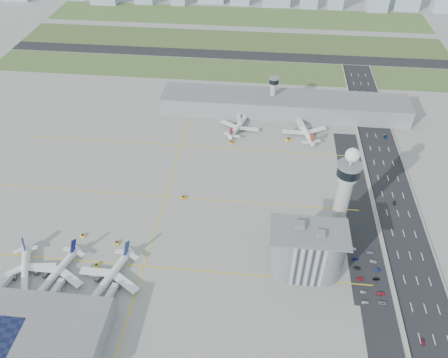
# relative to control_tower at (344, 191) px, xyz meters

# --- Properties ---
(ground) EXTENTS (1000.00, 1000.00, 0.00)m
(ground) POSITION_rel_control_tower_xyz_m (-72.00, -8.00, -35.04)
(ground) COLOR #9D9A92
(grass_strip_0) EXTENTS (480.00, 50.00, 0.08)m
(grass_strip_0) POSITION_rel_control_tower_xyz_m (-92.00, 217.00, -35.00)
(grass_strip_0) COLOR #47622E
(grass_strip_0) RESTS_ON ground
(grass_strip_1) EXTENTS (480.00, 60.00, 0.08)m
(grass_strip_1) POSITION_rel_control_tower_xyz_m (-92.00, 292.00, -35.00)
(grass_strip_1) COLOR #405829
(grass_strip_1) RESTS_ON ground
(grass_strip_2) EXTENTS (480.00, 70.00, 0.08)m
(grass_strip_2) POSITION_rel_control_tower_xyz_m (-92.00, 372.00, -35.00)
(grass_strip_2) COLOR #485B2B
(grass_strip_2) RESTS_ON ground
(runway) EXTENTS (480.00, 22.00, 0.10)m
(runway) POSITION_rel_control_tower_xyz_m (-92.00, 254.00, -34.98)
(runway) COLOR black
(runway) RESTS_ON ground
(highway) EXTENTS (28.00, 500.00, 0.10)m
(highway) POSITION_rel_control_tower_xyz_m (43.00, -8.00, -34.99)
(highway) COLOR black
(highway) RESTS_ON ground
(barrier_left) EXTENTS (0.60, 500.00, 1.20)m
(barrier_left) POSITION_rel_control_tower_xyz_m (29.00, -8.00, -34.44)
(barrier_left) COLOR #9E9E99
(barrier_left) RESTS_ON ground
(barrier_right) EXTENTS (0.60, 500.00, 1.20)m
(barrier_right) POSITION_rel_control_tower_xyz_m (57.00, -8.00, -34.44)
(barrier_right) COLOR #9E9E99
(barrier_right) RESTS_ON ground
(landside_road) EXTENTS (18.00, 260.00, 0.08)m
(landside_road) POSITION_rel_control_tower_xyz_m (18.00, -18.00, -35.00)
(landside_road) COLOR black
(landside_road) RESTS_ON ground
(parking_lot) EXTENTS (20.00, 44.00, 0.10)m
(parking_lot) POSITION_rel_control_tower_xyz_m (16.00, -30.00, -34.99)
(parking_lot) COLOR black
(parking_lot) RESTS_ON ground
(taxiway_line_h_0) EXTENTS (260.00, 0.60, 0.01)m
(taxiway_line_h_0) POSITION_rel_control_tower_xyz_m (-112.00, -38.00, -35.04)
(taxiway_line_h_0) COLOR yellow
(taxiway_line_h_0) RESTS_ON ground
(taxiway_line_h_1) EXTENTS (260.00, 0.60, 0.01)m
(taxiway_line_h_1) POSITION_rel_control_tower_xyz_m (-112.00, 22.00, -35.04)
(taxiway_line_h_1) COLOR yellow
(taxiway_line_h_1) RESTS_ON ground
(taxiway_line_h_2) EXTENTS (260.00, 0.60, 0.01)m
(taxiway_line_h_2) POSITION_rel_control_tower_xyz_m (-112.00, 82.00, -35.04)
(taxiway_line_h_2) COLOR yellow
(taxiway_line_h_2) RESTS_ON ground
(taxiway_line_v) EXTENTS (0.60, 260.00, 0.01)m
(taxiway_line_v) POSITION_rel_control_tower_xyz_m (-112.00, 22.00, -35.04)
(taxiway_line_v) COLOR yellow
(taxiway_line_v) RESTS_ON ground
(control_tower) EXTENTS (14.00, 14.00, 64.50)m
(control_tower) POSITION_rel_control_tower_xyz_m (0.00, 0.00, 0.00)
(control_tower) COLOR #ADAAA5
(control_tower) RESTS_ON ground
(secondary_tower) EXTENTS (8.60, 8.60, 31.90)m
(secondary_tower) POSITION_rel_control_tower_xyz_m (-42.00, 142.00, -16.24)
(secondary_tower) COLOR #ADAAA5
(secondary_tower) RESTS_ON ground
(admin_building) EXTENTS (42.00, 24.00, 33.50)m
(admin_building) POSITION_rel_control_tower_xyz_m (-20.01, -30.00, -19.74)
(admin_building) COLOR #B2B2B7
(admin_building) RESTS_ON ground
(terminal_pier) EXTENTS (210.00, 32.00, 15.80)m
(terminal_pier) POSITION_rel_control_tower_xyz_m (-32.00, 140.00, -27.14)
(terminal_pier) COLOR gray
(terminal_pier) RESTS_ON ground
(near_terminal) EXTENTS (84.00, 42.00, 13.00)m
(near_terminal) POSITION_rel_control_tower_xyz_m (-160.07, -90.02, -28.62)
(near_terminal) COLOR gray
(near_terminal) RESTS_ON ground
(airplane_near_a) EXTENTS (47.31, 50.38, 11.21)m
(airplane_near_a) POSITION_rel_control_tower_xyz_m (-176.36, -51.27, -29.44)
(airplane_near_a) COLOR white
(airplane_near_a) RESTS_ON ground
(airplane_near_b) EXTENTS (45.53, 49.93, 11.75)m
(airplane_near_b) POSITION_rel_control_tower_xyz_m (-158.61, -51.75, -29.16)
(airplane_near_b) COLOR white
(airplane_near_b) RESTS_ON ground
(airplane_near_c) EXTENTS (49.28, 53.73, 12.49)m
(airplane_near_c) POSITION_rel_control_tower_xyz_m (-127.93, -51.52, -28.80)
(airplane_near_c) COLOR white
(airplane_near_c) RESTS_ON ground
(airplane_far_a) EXTENTS (45.02, 48.94, 11.31)m
(airplane_far_a) POSITION_rel_control_tower_xyz_m (-68.02, 111.78, -29.38)
(airplane_far_a) COLOR white
(airplane_far_a) RESTS_ON ground
(airplane_far_b) EXTENTS (46.90, 51.65, 12.27)m
(airplane_far_b) POSITION_rel_control_tower_xyz_m (-14.89, 110.35, -28.91)
(airplane_far_b) COLOR white
(airplane_far_b) RESTS_ON ground
(jet_bridge_near_1) EXTENTS (5.39, 14.31, 5.70)m
(jet_bridge_near_1) POSITION_rel_control_tower_xyz_m (-155.00, -69.00, -32.19)
(jet_bridge_near_1) COLOR silver
(jet_bridge_near_1) RESTS_ON ground
(jet_bridge_near_2) EXTENTS (5.39, 14.31, 5.70)m
(jet_bridge_near_2) POSITION_rel_control_tower_xyz_m (-125.00, -69.00, -32.19)
(jet_bridge_near_2) COLOR silver
(jet_bridge_near_2) RESTS_ON ground
(jet_bridge_far_0) EXTENTS (5.39, 14.31, 5.70)m
(jet_bridge_far_0) POSITION_rel_control_tower_xyz_m (-70.00, 124.00, -32.19)
(jet_bridge_far_0) COLOR silver
(jet_bridge_far_0) RESTS_ON ground
(jet_bridge_far_1) EXTENTS (5.39, 14.31, 5.70)m
(jet_bridge_far_1) POSITION_rel_control_tower_xyz_m (-20.00, 124.00, -32.19)
(jet_bridge_far_1) COLOR silver
(jet_bridge_far_1) RESTS_ON ground
(tug_0) EXTENTS (3.33, 2.65, 1.71)m
(tug_0) POSITION_rel_control_tower_xyz_m (-154.92, -19.44, -34.19)
(tug_0) COLOR yellow
(tug_0) RESTS_ON ground
(tug_1) EXTENTS (2.86, 3.54, 1.79)m
(tug_1) POSITION_rel_control_tower_xyz_m (-132.26, -22.89, -34.14)
(tug_1) COLOR gold
(tug_1) RESTS_ON ground
(tug_2) EXTENTS (2.40, 3.45, 1.99)m
(tug_2) POSITION_rel_control_tower_xyz_m (-138.76, -41.09, -34.05)
(tug_2) COLOR yellow
(tug_2) RESTS_ON ground
(tug_3) EXTENTS (3.42, 3.64, 1.75)m
(tug_3) POSITION_rel_control_tower_xyz_m (-99.33, 21.86, -34.17)
(tug_3) COLOR #D8A100
(tug_3) RESTS_ON ground
(tug_4) EXTENTS (2.62, 3.63, 2.02)m
(tug_4) POSITION_rel_control_tower_xyz_m (-73.06, 89.59, -34.03)
(tug_4) COLOR orange
(tug_4) RESTS_ON ground
(tug_5) EXTENTS (4.13, 4.30, 2.07)m
(tug_5) POSITION_rel_control_tower_xyz_m (-27.93, 98.29, -34.01)
(tug_5) COLOR #F5B300
(tug_5) RESTS_ON ground
(car_lot_0) EXTENTS (3.94, 1.98, 1.29)m
(car_lot_0) POSITION_rel_control_tower_xyz_m (11.79, -49.94, -34.40)
(car_lot_0) COLOR silver
(car_lot_0) RESTS_ON ground
(car_lot_1) EXTENTS (3.60, 1.64, 1.14)m
(car_lot_1) POSITION_rel_control_tower_xyz_m (11.91, -43.30, -34.47)
(car_lot_1) COLOR slate
(car_lot_1) RESTS_ON ground
(car_lot_2) EXTENTS (4.54, 2.60, 1.19)m
(car_lot_2) POSITION_rel_control_tower_xyz_m (11.35, -34.50, -34.44)
(car_lot_2) COLOR #AF233A
(car_lot_2) RESTS_ON ground
(car_lot_3) EXTENTS (4.15, 2.13, 1.15)m
(car_lot_3) POSITION_rel_control_tower_xyz_m (10.52, -26.99, -34.47)
(car_lot_3) COLOR black
(car_lot_3) RESTS_ON ground
(car_lot_4) EXTENTS (4.01, 2.09, 1.30)m
(car_lot_4) POSITION_rel_control_tower_xyz_m (10.33, -20.29, -34.39)
(car_lot_4) COLOR navy
(car_lot_4) RESTS_ON ground
(car_lot_5) EXTENTS (3.99, 1.72, 1.28)m
(car_lot_5) POSITION_rel_control_tower_xyz_m (9.89, -12.77, -34.40)
(car_lot_5) COLOR silver
(car_lot_5) RESTS_ON ground
(car_lot_6) EXTENTS (4.65, 2.22, 1.28)m
(car_lot_6) POSITION_rel_control_tower_xyz_m (20.87, -49.40, -34.40)
(car_lot_6) COLOR gray
(car_lot_6) RESTS_ON ground
(car_lot_7) EXTENTS (4.44, 1.91, 1.28)m
(car_lot_7) POSITION_rel_control_tower_xyz_m (21.05, -43.47, -34.40)
(car_lot_7) COLOR #AF1E33
(car_lot_7) RESTS_ON ground
(car_lot_8) EXTENTS (3.84, 1.95, 1.25)m
(car_lot_8) POSITION_rel_control_tower_xyz_m (20.21, -33.75, -34.41)
(car_lot_8) COLOR black
(car_lot_8) RESTS_ON ground
(car_lot_9) EXTENTS (3.55, 1.27, 1.17)m
(car_lot_9) POSITION_rel_control_tower_xyz_m (21.83, -27.08, -34.46)
(car_lot_9) COLOR navy
(car_lot_9) RESTS_ON ground
(car_lot_10) EXTENTS (4.46, 2.50, 1.18)m
(car_lot_10) POSITION_rel_control_tower_xyz_m (20.68, -21.13, -34.45)
(car_lot_10) COLOR #B1B2C1
(car_lot_10) RESTS_ON ground
(car_lot_11) EXTENTS (4.67, 2.39, 1.30)m
(car_lot_11) POSITION_rel_control_tower_xyz_m (19.81, -14.43, -34.39)
(car_lot_11) COLOR #8A8CA0
(car_lot_11) RESTS_ON ground
(car_hw_0) EXTENTS (1.90, 3.72, 1.21)m
(car_hw_0) POSITION_rel_control_tower_xyz_m (36.83, -70.42, -34.43)
(car_hw_0) COLOR maroon
(car_hw_0) RESTS_ON ground
(car_hw_1) EXTENTS (1.88, 3.85, 1.21)m
(car_hw_1) POSITION_rel_control_tower_xyz_m (42.18, 30.98, -34.43)
(car_hw_1) COLOR black
(car_hw_1) RESTS_ON ground
(car_hw_2) EXTENTS (2.74, 4.96, 1.31)m
(car_hw_2) POSITION_rel_control_tower_xyz_m (50.10, 110.32, -34.38)
(car_hw_2) COLOR navy
(car_hw_2) RESTS_ON ground
(car_hw_4) EXTENTS (1.89, 3.86, 1.27)m
(car_hw_4) POSITION_rel_control_tower_xyz_m (36.60, 173.89, -34.41)
(car_hw_4) COLOR #ACACAC
(car_hw_4) RESTS_ON ground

